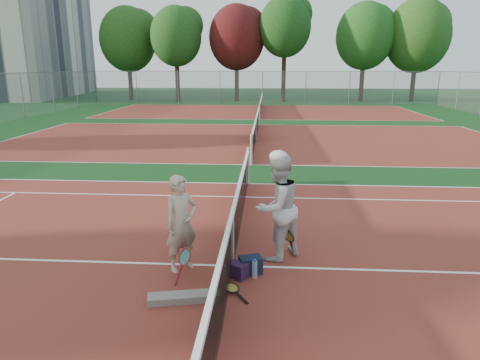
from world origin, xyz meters
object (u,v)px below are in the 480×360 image
player_b (277,207)px  sports_bag_navy (250,265)px  apartment_block (24,30)px  racket_spare (231,289)px  net_main (233,239)px  racket_red (185,265)px  player_a (181,223)px  sports_bag_purple (238,270)px  water_bottle (255,270)px  racket_black_held (288,244)px

player_b → sports_bag_navy: size_ratio=5.25×
apartment_block → racket_spare: (28.05, -44.86, -7.46)m
net_main → racket_red: (-0.73, -0.56, -0.24)m
player_a → racket_spare: bearing=-81.7°
apartment_block → player_b: apartment_block is taller
sports_bag_purple → water_bottle: water_bottle is taller
player_a → racket_red: (0.12, -0.41, -0.57)m
player_b → racket_red: (-1.50, -0.97, -0.70)m
apartment_block → water_bottle: bearing=-57.4°
racket_spare → sports_bag_navy: sports_bag_navy is taller
racket_spare → net_main: bearing=-33.2°
racket_black_held → racket_spare: (-0.93, -1.25, -0.24)m
sports_bag_purple → racket_red: bearing=-169.6°
water_bottle → racket_spare: bearing=-128.0°
net_main → sports_bag_navy: net_main is taller
net_main → player_a: bearing=-170.0°
player_a → player_b: size_ratio=0.86×
racket_spare → sports_bag_purple: bearing=-45.3°
apartment_block → sports_bag_navy: bearing=-57.4°
apartment_block → racket_spare: 53.43m
racket_black_held → sports_bag_navy: 0.91m
net_main → racket_spare: net_main is taller
racket_red → sports_bag_purple: racket_red is taller
racket_spare → racket_black_held: bearing=-73.2°
racket_spare → water_bottle: 0.58m
player_a → sports_bag_navy: size_ratio=4.53×
sports_bag_navy → water_bottle: (0.08, -0.18, 0.00)m
racket_red → racket_spare: racket_red is taller
sports_bag_purple → apartment_block: bearing=122.3°
player_a → net_main: bearing=-33.5°
apartment_block → racket_black_held: bearing=-56.4°
net_main → player_a: (-0.86, -0.15, 0.32)m
player_a → water_bottle: size_ratio=5.56×
net_main → racket_spare: 0.98m
player_b → sports_bag_purple: bearing=7.9°
racket_black_held → player_a: bearing=-32.8°
racket_black_held → racket_spare: size_ratio=0.93×
racket_black_held → sports_bag_purple: (-0.86, -0.80, -0.15)m
player_a → racket_red: bearing=-116.7°
player_b → water_bottle: bearing=22.3°
net_main → player_b: size_ratio=5.67×
apartment_block → sports_bag_navy: (28.32, -44.23, -7.35)m
net_main → racket_red: net_main is taller
apartment_block → water_bottle: apartment_block is taller
sports_bag_navy → racket_spare: bearing=-113.4°
racket_black_held → sports_bag_purple: bearing=-6.4°
apartment_block → water_bottle: (28.40, -44.41, -7.35)m
player_a → water_bottle: bearing=-55.3°
apartment_block → player_a: apartment_block is taller
sports_bag_purple → sports_bag_navy: bearing=40.6°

